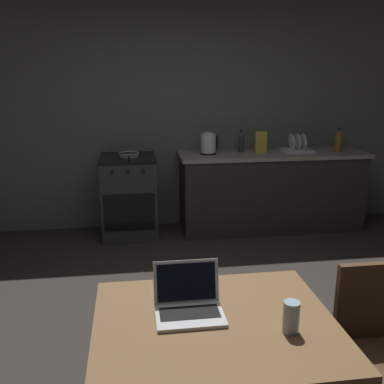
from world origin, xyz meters
TOP-DOWN VIEW (x-y plane):
  - ground_plane at (0.00, 0.00)m, footprint 12.00×12.00m
  - back_wall at (0.30, 2.53)m, footprint 6.40×0.10m
  - kitchen_counter at (1.15, 2.18)m, footprint 2.16×0.64m
  - stove_oven at (-0.50, 2.18)m, footprint 0.60×0.62m
  - dining_table at (-0.11, -0.86)m, footprint 1.12×0.92m
  - chair at (0.74, -0.83)m, footprint 0.40×0.40m
  - laptop at (-0.22, -0.77)m, footprint 0.32×0.27m
  - electric_kettle at (0.40, 2.18)m, footprint 0.20×0.18m
  - bottle at (1.92, 2.13)m, footprint 0.08×0.08m
  - frying_pan at (-0.48, 2.15)m, footprint 0.23×0.40m
  - drinking_glass at (0.21, -0.99)m, footprint 0.07×0.07m
  - cereal_box at (1.01, 2.20)m, footprint 0.13×0.05m
  - dish_rack at (1.45, 2.18)m, footprint 0.34×0.26m
  - bottle_b at (0.80, 2.26)m, footprint 0.07×0.07m

SIDE VIEW (x-z plane):
  - ground_plane at x=0.00m, z-range 0.00..0.00m
  - stove_oven at x=-0.50m, z-range 0.00..0.91m
  - kitchen_counter at x=1.15m, z-range 0.00..0.92m
  - chair at x=0.74m, z-range 0.07..0.96m
  - dining_table at x=-0.11m, z-range 0.29..1.00m
  - laptop at x=-0.22m, z-range 0.65..0.87m
  - drinking_glass at x=0.21m, z-range 0.72..0.86m
  - frying_pan at x=-0.48m, z-range 0.92..0.96m
  - dish_rack at x=1.45m, z-range 0.86..1.07m
  - electric_kettle at x=0.40m, z-range 0.91..1.15m
  - bottle_b at x=0.80m, z-range 0.91..1.16m
  - cereal_box at x=1.01m, z-range 0.91..1.16m
  - bottle at x=1.92m, z-range 0.91..1.18m
  - back_wall at x=0.30m, z-range 0.00..2.66m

